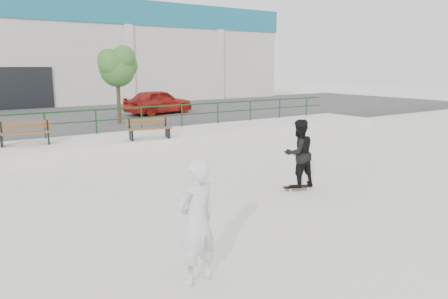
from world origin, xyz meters
TOP-DOWN VIEW (x-y plane):
  - ground at (0.00, 0.00)m, footprint 120.00×120.00m
  - ledge at (0.00, 9.50)m, footprint 30.00×3.00m
  - parking_strip at (0.00, 18.00)m, footprint 60.00×14.00m
  - railing at (-0.00, 10.80)m, footprint 28.00×0.06m
  - bench_left at (-1.90, 9.80)m, footprint 1.89×0.89m
  - bench_right at (2.27, 8.46)m, footprint 1.77×0.77m
  - tree at (3.05, 13.48)m, footprint 2.09×1.86m
  - red_car at (6.54, 16.34)m, footprint 4.44×2.53m
  - skateboard at (3.28, 1.37)m, footprint 0.80×0.43m
  - standing_skater at (3.28, 1.37)m, footprint 0.95×0.77m
  - seated_skater at (-1.56, -1.45)m, footprint 0.78×0.58m

SIDE VIEW (x-z plane):
  - ground at x=0.00m, z-range 0.00..0.00m
  - skateboard at x=3.28m, z-range 0.03..0.12m
  - ledge at x=0.00m, z-range 0.00..0.50m
  - parking_strip at x=0.00m, z-range 0.00..0.50m
  - bench_right at x=2.27m, z-range 0.50..1.29m
  - bench_left at x=-1.90m, z-range 0.50..1.34m
  - seated_skater at x=-1.56m, z-range 0.00..1.93m
  - standing_skater at x=3.28m, z-range 0.09..1.90m
  - red_car at x=6.54m, z-range 0.50..1.92m
  - railing at x=0.00m, z-range 0.73..1.76m
  - tree at x=3.05m, z-range 1.43..5.14m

